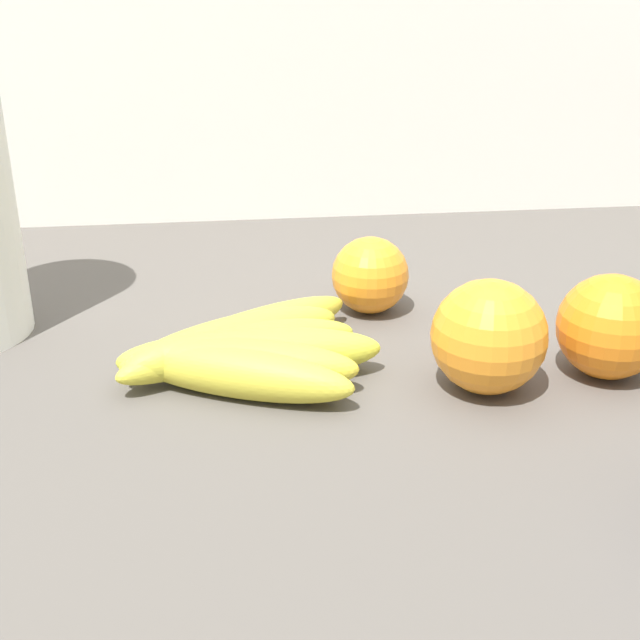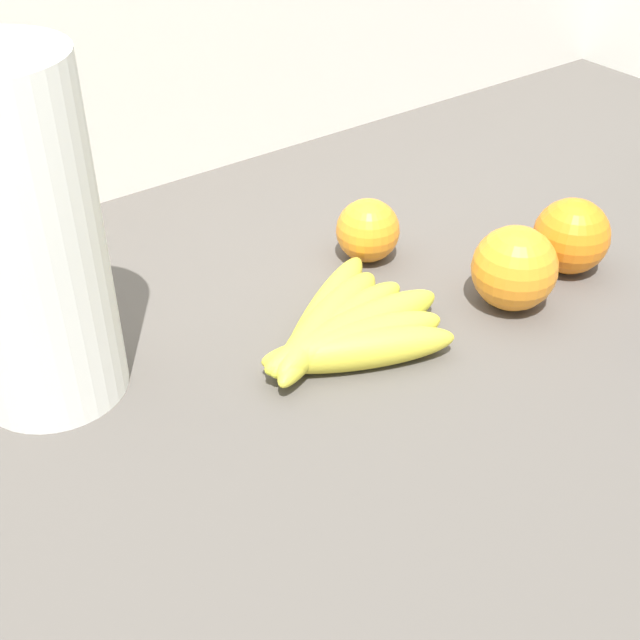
{
  "view_description": "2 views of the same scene",
  "coord_description": "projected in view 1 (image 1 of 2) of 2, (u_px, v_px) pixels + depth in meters",
  "views": [
    {
      "loc": [
        -0.01,
        -0.57,
        1.23
      ],
      "look_at": [
        0.05,
        -0.01,
        0.98
      ],
      "focal_mm": 47.2,
      "sensor_mm": 36.0,
      "label": 1
    },
    {
      "loc": [
        -0.38,
        -0.49,
        1.41
      ],
      "look_at": [
        -0.03,
        -0.01,
        0.98
      ],
      "focal_mm": 47.76,
      "sensor_mm": 36.0,
      "label": 2
    }
  ],
  "objects": [
    {
      "name": "wall_back",
      "position": [
        245.0,
        427.0,
        1.11
      ],
      "size": [
        1.97,
        0.06,
        1.3
      ],
      "primitive_type": "cube",
      "color": "silver",
      "rests_on": "ground"
    },
    {
      "name": "banana_bunch",
      "position": [
        240.0,
        352.0,
        0.61
      ],
      "size": [
        0.2,
        0.18,
        0.04
      ],
      "color": "gold",
      "rests_on": "counter"
    },
    {
      "name": "orange_right",
      "position": [
        370.0,
        275.0,
        0.71
      ],
      "size": [
        0.07,
        0.07,
        0.07
      ],
      "primitive_type": "sphere",
      "color": "orange",
      "rests_on": "counter"
    },
    {
      "name": "orange_back_right",
      "position": [
        610.0,
        327.0,
        0.6
      ],
      "size": [
        0.08,
        0.08,
        0.08
      ],
      "primitive_type": "sphere",
      "color": "orange",
      "rests_on": "counter"
    },
    {
      "name": "orange_front",
      "position": [
        489.0,
        337.0,
        0.58
      ],
      "size": [
        0.08,
        0.08,
        0.08
      ],
      "primitive_type": "sphere",
      "color": "orange",
      "rests_on": "counter"
    }
  ]
}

